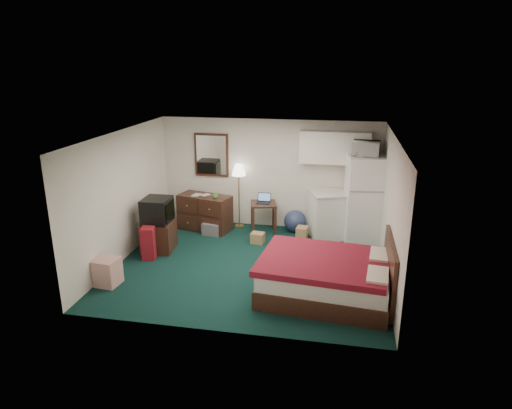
% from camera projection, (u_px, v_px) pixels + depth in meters
% --- Properties ---
extents(floor, '(5.00, 4.50, 0.01)m').
position_uv_depth(floor, '(250.00, 265.00, 8.73)').
color(floor, black).
rests_on(floor, ground).
extents(ceiling, '(5.00, 4.50, 0.01)m').
position_uv_depth(ceiling, '(249.00, 135.00, 7.96)').
color(ceiling, silver).
rests_on(ceiling, walls).
extents(walls, '(5.01, 4.51, 2.50)m').
position_uv_depth(walls, '(250.00, 203.00, 8.34)').
color(walls, silver).
rests_on(walls, floor).
extents(mirror, '(0.80, 0.06, 1.00)m').
position_uv_depth(mirror, '(212.00, 155.00, 10.54)').
color(mirror, white).
rests_on(mirror, walls).
extents(upper_cabinets, '(1.50, 0.35, 0.70)m').
position_uv_depth(upper_cabinets, '(335.00, 147.00, 9.81)').
color(upper_cabinets, white).
rests_on(upper_cabinets, walls).
extents(headboard, '(0.06, 1.56, 1.00)m').
position_uv_depth(headboard, '(389.00, 271.00, 7.27)').
color(headboard, black).
rests_on(headboard, walls).
extents(dresser, '(1.29, 0.83, 0.81)m').
position_uv_depth(dresser, '(205.00, 212.00, 10.46)').
color(dresser, black).
rests_on(dresser, floor).
extents(floor_lamp, '(0.41, 0.41, 1.49)m').
position_uv_depth(floor_lamp, '(239.00, 196.00, 10.54)').
color(floor_lamp, '#B98F3E').
rests_on(floor_lamp, floor).
extents(desk, '(0.67, 0.67, 0.70)m').
position_uv_depth(desk, '(264.00, 218.00, 10.29)').
color(desk, black).
rests_on(desk, floor).
extents(exercise_ball, '(0.64, 0.64, 0.50)m').
position_uv_depth(exercise_ball, '(295.00, 221.00, 10.36)').
color(exercise_ball, navy).
rests_on(exercise_ball, floor).
extents(kitchen_counter, '(1.08, 0.95, 0.99)m').
position_uv_depth(kitchen_counter, '(332.00, 215.00, 10.01)').
color(kitchen_counter, white).
rests_on(kitchen_counter, floor).
extents(fridge, '(0.87, 0.87, 1.87)m').
position_uv_depth(fridge, '(364.00, 199.00, 9.65)').
color(fridge, white).
rests_on(fridge, floor).
extents(bed, '(2.21, 1.81, 0.66)m').
position_uv_depth(bed, '(326.00, 278.00, 7.51)').
color(bed, '#56111B').
rests_on(bed, floor).
extents(tv_stand, '(0.67, 0.72, 0.61)m').
position_uv_depth(tv_stand, '(159.00, 236.00, 9.36)').
color(tv_stand, black).
rests_on(tv_stand, floor).
extents(suitcase, '(0.33, 0.44, 0.65)m').
position_uv_depth(suitcase, '(149.00, 242.00, 8.99)').
color(suitcase, maroon).
rests_on(suitcase, floor).
extents(retail_box, '(0.42, 0.42, 0.48)m').
position_uv_depth(retail_box, '(108.00, 272.00, 7.92)').
color(retail_box, silver).
rests_on(retail_box, floor).
extents(file_bin, '(0.44, 0.36, 0.27)m').
position_uv_depth(file_bin, '(212.00, 229.00, 10.21)').
color(file_bin, slate).
rests_on(file_bin, floor).
extents(cardboard_box_a, '(0.30, 0.26, 0.23)m').
position_uv_depth(cardboard_box_a, '(258.00, 238.00, 9.75)').
color(cardboard_box_a, '#B18151').
rests_on(cardboard_box_a, floor).
extents(cardboard_box_b, '(0.26, 0.30, 0.27)m').
position_uv_depth(cardboard_box_b, '(302.00, 233.00, 9.97)').
color(cardboard_box_b, '#B18151').
rests_on(cardboard_box_b, floor).
extents(laptop, '(0.30, 0.25, 0.21)m').
position_uv_depth(laptop, '(264.00, 199.00, 10.14)').
color(laptop, black).
rests_on(laptop, desk).
extents(crt_tv, '(0.56, 0.60, 0.51)m').
position_uv_depth(crt_tv, '(157.00, 210.00, 9.16)').
color(crt_tv, black).
rests_on(crt_tv, tv_stand).
extents(microwave, '(0.59, 0.39, 0.37)m').
position_uv_depth(microwave, '(366.00, 147.00, 9.31)').
color(microwave, white).
rests_on(microwave, fridge).
extents(book_a, '(0.17, 0.05, 0.24)m').
position_uv_depth(book_a, '(193.00, 190.00, 10.33)').
color(book_a, '#B18151').
rests_on(book_a, dresser).
extents(book_b, '(0.15, 0.11, 0.22)m').
position_uv_depth(book_b, '(203.00, 190.00, 10.35)').
color(book_b, '#B18151').
rests_on(book_b, dresser).
extents(mug, '(0.16, 0.14, 0.13)m').
position_uv_depth(mug, '(215.00, 196.00, 10.11)').
color(mug, '#579D49').
rests_on(mug, dresser).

